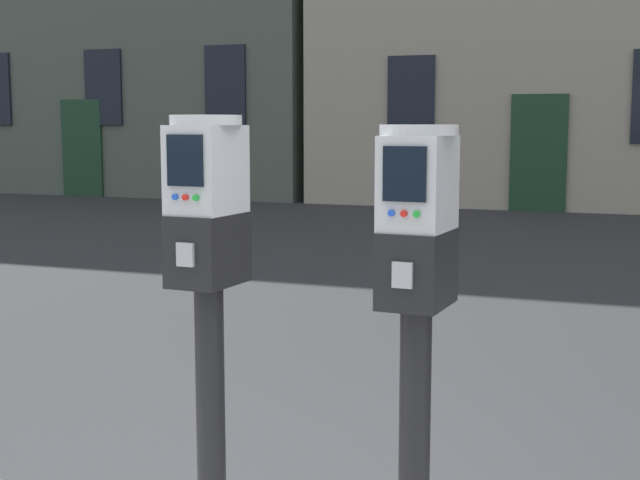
# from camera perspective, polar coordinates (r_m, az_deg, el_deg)

# --- Properties ---
(parking_meter_near_kerb) EXTENTS (0.23, 0.26, 1.45)m
(parking_meter_near_kerb) POSITION_cam_1_polar(r_m,az_deg,el_deg) (2.71, -7.23, -1.56)
(parking_meter_near_kerb) COLOR black
(parking_meter_near_kerb) RESTS_ON sidewalk_slab
(parking_meter_twin_adjacent) EXTENTS (0.23, 0.26, 1.42)m
(parking_meter_twin_adjacent) POSITION_cam_1_polar(r_m,az_deg,el_deg) (2.48, 6.25, -2.84)
(parking_meter_twin_adjacent) COLOR black
(parking_meter_twin_adjacent) RESTS_ON sidewalk_slab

